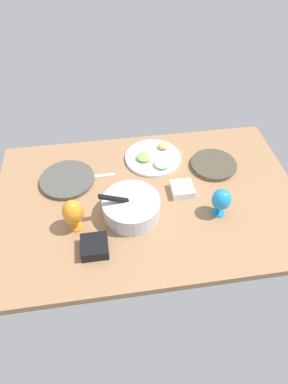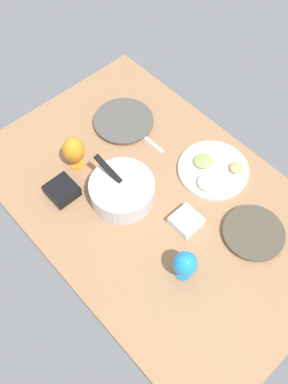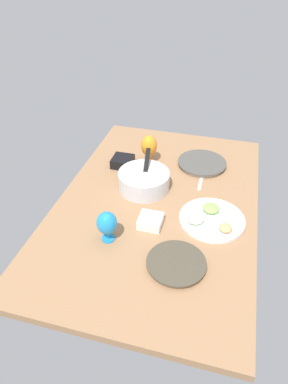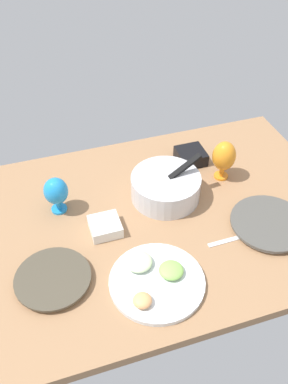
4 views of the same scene
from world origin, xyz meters
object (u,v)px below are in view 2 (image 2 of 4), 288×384
(dinner_plate_left, at_px, (253,233))
(square_bowl_black, at_px, (62,190))
(fruit_platter, at_px, (213,170))
(mixing_bowl, at_px, (122,190))
(hurricane_glass_orange, at_px, (74,150))
(hurricane_glass_blue, at_px, (185,264))
(square_bowl_white, at_px, (186,221))
(dinner_plate_right, at_px, (124,121))

(dinner_plate_left, distance_m, square_bowl_black, 0.84)
(dinner_plate_left, distance_m, fruit_platter, 0.35)
(mixing_bowl, bearing_deg, hurricane_glass_orange, 8.74)
(fruit_platter, distance_m, hurricane_glass_blue, 0.52)
(fruit_platter, bearing_deg, square_bowl_white, 110.30)
(square_bowl_white, bearing_deg, dinner_plate_left, -142.60)
(hurricane_glass_blue, relative_size, square_bowl_black, 1.29)
(dinner_plate_left, relative_size, square_bowl_white, 2.28)
(square_bowl_black, bearing_deg, square_bowl_white, -147.94)
(hurricane_glass_blue, height_order, square_bowl_white, hurricane_glass_blue)
(square_bowl_white, relative_size, square_bowl_black, 0.93)
(dinner_plate_right, distance_m, square_bowl_white, 0.63)
(dinner_plate_left, height_order, hurricane_glass_blue, hurricane_glass_blue)
(hurricane_glass_orange, bearing_deg, dinner_plate_right, -82.02)
(dinner_plate_right, height_order, mixing_bowl, mixing_bowl)
(hurricane_glass_blue, height_order, square_bowl_black, hurricane_glass_blue)
(square_bowl_black, bearing_deg, dinner_plate_left, -146.14)
(square_bowl_white, distance_m, square_bowl_black, 0.56)
(mixing_bowl, relative_size, square_bowl_white, 2.58)
(hurricane_glass_blue, bearing_deg, square_bowl_black, 11.80)
(fruit_platter, relative_size, square_bowl_white, 2.86)
(hurricane_glass_blue, relative_size, square_bowl_white, 1.38)
(fruit_platter, relative_size, hurricane_glass_orange, 1.80)
(hurricane_glass_blue, distance_m, square_bowl_black, 0.64)
(dinner_plate_right, distance_m, mixing_bowl, 0.43)
(hurricane_glass_orange, xyz_separation_m, square_bowl_white, (-0.56, -0.15, -0.09))
(hurricane_glass_blue, bearing_deg, fruit_platter, -60.57)
(fruit_platter, bearing_deg, dinner_plate_right, 12.28)
(fruit_platter, bearing_deg, dinner_plate_left, 161.72)
(dinner_plate_left, distance_m, hurricane_glass_orange, 0.85)
(dinner_plate_right, distance_m, fruit_platter, 0.51)
(fruit_platter, relative_size, hurricane_glass_blue, 2.07)
(dinner_plate_right, bearing_deg, mixing_bowl, 138.48)
(hurricane_glass_blue, bearing_deg, mixing_bowl, -7.41)
(dinner_plate_left, relative_size, hurricane_glass_orange, 1.44)
(dinner_plate_right, relative_size, fruit_platter, 0.91)
(dinner_plate_left, relative_size, mixing_bowl, 0.88)
(dinner_plate_left, distance_m, square_bowl_white, 0.28)
(hurricane_glass_orange, height_order, square_bowl_black, hurricane_glass_orange)
(mixing_bowl, height_order, square_bowl_white, mixing_bowl)
(fruit_platter, distance_m, square_bowl_black, 0.69)
(dinner_plate_left, bearing_deg, hurricane_glass_blue, 77.27)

